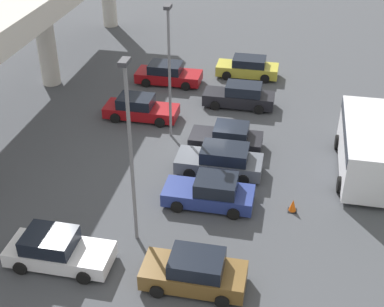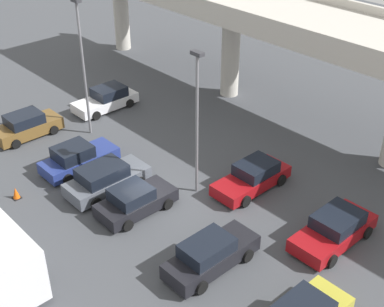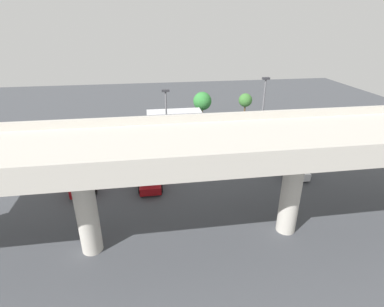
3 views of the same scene
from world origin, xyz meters
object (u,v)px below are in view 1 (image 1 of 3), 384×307
(parked_car_4, at_px, (140,108))
(parked_car_5, at_px, (240,96))
(parked_car_3, at_px, (227,138))
(lamp_post_mid_lot, at_px, (169,64))
(parked_car_2, at_px, (221,161))
(parked_car_0, at_px, (57,250))
(parked_car_8, at_px, (195,272))
(shuttle_bus, at_px, (366,145))
(parked_car_6, at_px, (168,74))
(lamp_post_near_aisle, at_px, (130,144))
(traffic_cone, at_px, (293,206))
(parked_car_1, at_px, (211,192))
(parked_car_7, at_px, (248,68))

(parked_car_4, xyz_separation_m, parked_car_5, (3.02, -6.27, 0.06))
(parked_car_3, relative_size, lamp_post_mid_lot, 0.52)
(parked_car_5, bearing_deg, parked_car_2, 89.76)
(parked_car_0, distance_m, parked_car_2, 10.45)
(parked_car_0, xyz_separation_m, parked_car_5, (16.96, -6.01, 0.05))
(parked_car_3, bearing_deg, parked_car_8, 91.31)
(parked_car_4, bearing_deg, shuttle_bus, -14.63)
(parked_car_2, xyz_separation_m, parked_car_8, (-8.73, -0.25, -0.02))
(parked_car_0, relative_size, parked_car_6, 0.97)
(shuttle_bus, bearing_deg, lamp_post_mid_lot, 81.25)
(shuttle_bus, relative_size, lamp_post_near_aisle, 0.81)
(parked_car_6, distance_m, parked_car_8, 20.76)
(parked_car_3, xyz_separation_m, traffic_cone, (-5.39, -4.13, -0.38))
(parked_car_1, bearing_deg, parked_car_3, -90.43)
(parked_car_5, xyz_separation_m, lamp_post_mid_lot, (-4.92, 3.72, 4.05))
(parked_car_6, height_order, traffic_cone, parked_car_6)
(parked_car_8, height_order, lamp_post_near_aisle, lamp_post_near_aisle)
(parked_car_3, bearing_deg, shuttle_bus, 173.15)
(parked_car_2, bearing_deg, parked_car_7, -89.99)
(parked_car_3, distance_m, parked_car_6, 10.26)
(parked_car_8, relative_size, shuttle_bus, 0.61)
(parked_car_4, height_order, shuttle_bus, shuttle_bus)
(parked_car_2, relative_size, traffic_cone, 6.84)
(shuttle_bus, bearing_deg, lamp_post_near_aisle, 126.44)
(parked_car_7, relative_size, parked_car_8, 1.06)
(parked_car_1, relative_size, lamp_post_near_aisle, 0.51)
(parked_car_4, relative_size, parked_car_8, 1.10)
(parked_car_2, bearing_deg, parked_car_0, 55.14)
(parked_car_8, bearing_deg, parked_car_7, -89.34)
(parked_car_5, bearing_deg, parked_car_8, 90.73)
(parked_car_8, distance_m, shuttle_bus, 12.89)
(parked_car_4, relative_size, traffic_cone, 6.91)
(parked_car_2, distance_m, parked_car_3, 2.64)
(parked_car_4, xyz_separation_m, parked_car_6, (5.80, -0.50, 0.02))
(parked_car_6, xyz_separation_m, parked_car_8, (-19.88, -5.99, 0.02))
(parked_car_3, bearing_deg, parked_car_5, -90.43)
(parked_car_1, distance_m, parked_car_4, 10.40)
(lamp_post_near_aisle, bearing_deg, parked_car_0, 128.21)
(parked_car_0, bearing_deg, parked_car_7, 74.89)
(parked_car_4, xyz_separation_m, parked_car_8, (-14.09, -6.48, 0.04))
(parked_car_1, xyz_separation_m, traffic_cone, (0.26, -4.17, -0.40))
(parked_car_3, height_order, lamp_post_mid_lot, lamp_post_mid_lot)
(parked_car_1, height_order, parked_car_3, parked_car_1)
(parked_car_6, xyz_separation_m, traffic_cone, (-13.90, -9.85, -0.40))
(parked_car_1, xyz_separation_m, shuttle_bus, (4.71, -7.81, 0.99))
(parked_car_5, height_order, parked_car_8, parked_car_5)
(lamp_post_mid_lot, bearing_deg, lamp_post_near_aisle, -176.20)
(parked_car_1, height_order, parked_car_6, parked_car_1)
(parked_car_1, xyz_separation_m, parked_car_4, (8.36, 6.18, -0.02))
(parked_car_7, xyz_separation_m, lamp_post_mid_lot, (-10.07, 3.68, 4.08))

